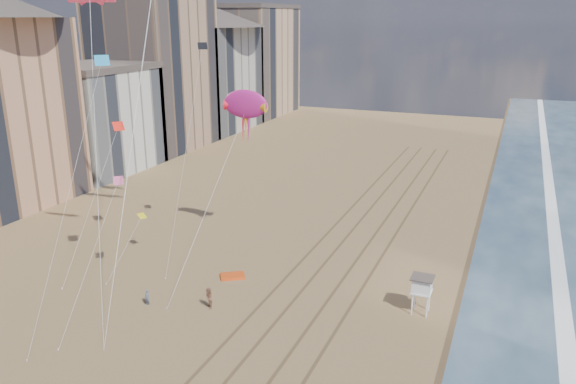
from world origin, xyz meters
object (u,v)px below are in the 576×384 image
at_px(lifeguard_stand, 422,285).
at_px(grounded_kite, 233,276).
at_px(kite_flyer_a, 147,298).
at_px(show_kite, 245,105).
at_px(kite_flyer_b, 209,298).

bearing_deg(lifeguard_stand, grounded_kite, -179.72).
bearing_deg(lifeguard_stand, kite_flyer_a, -160.60).
xyz_separation_m(show_kite, kite_flyer_b, (2.84, -13.42, -14.63)).
xyz_separation_m(show_kite, kite_flyer_a, (-2.35, -15.00, -14.83)).
xyz_separation_m(kite_flyer_a, kite_flyer_b, (5.19, 1.57, 0.20)).
relative_size(kite_flyer_a, kite_flyer_b, 0.79).
bearing_deg(grounded_kite, lifeguard_stand, -32.94).
xyz_separation_m(lifeguard_stand, show_kite, (-19.82, 7.19, 13.01)).
height_order(grounded_kite, show_kite, show_kite).
xyz_separation_m(lifeguard_stand, kite_flyer_b, (-16.98, -6.24, -1.62)).
distance_m(grounded_kite, kite_flyer_a, 8.83).
bearing_deg(show_kite, grounded_kite, -75.43).
bearing_deg(grounded_kite, kite_flyer_a, -152.02).
height_order(grounded_kite, kite_flyer_b, kite_flyer_b).
bearing_deg(kite_flyer_b, grounded_kite, 145.44).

